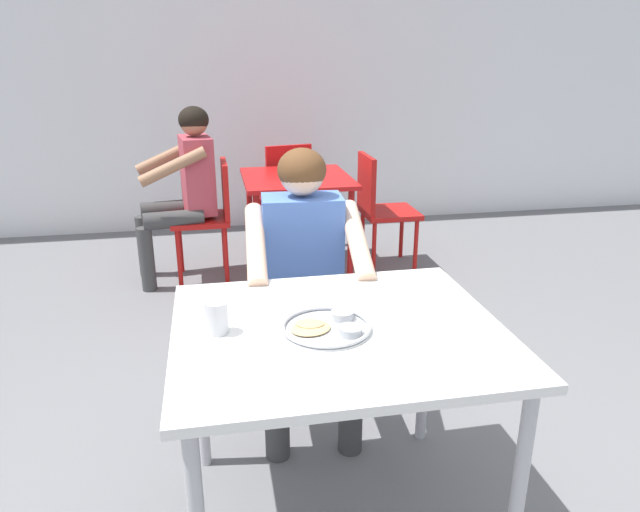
# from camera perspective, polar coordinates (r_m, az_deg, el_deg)

# --- Properties ---
(back_wall) EXTENTS (12.00, 0.12, 3.40)m
(back_wall) POSITION_cam_1_polar(r_m,az_deg,el_deg) (5.43, -7.65, 20.71)
(back_wall) COLOR white
(back_wall) RESTS_ON ground
(table_foreground) EXTENTS (1.03, 0.88, 0.75)m
(table_foreground) POSITION_cam_1_polar(r_m,az_deg,el_deg) (1.87, 1.78, -9.16)
(table_foreground) COLOR white
(table_foreground) RESTS_ON ground
(thali_tray) EXTENTS (0.28, 0.28, 0.03)m
(thali_tray) POSITION_cam_1_polar(r_m,az_deg,el_deg) (1.81, 0.78, -6.93)
(thali_tray) COLOR #B7BABF
(thali_tray) RESTS_ON table_foreground
(drinking_cup) EXTENTS (0.07, 0.07, 0.10)m
(drinking_cup) POSITION_cam_1_polar(r_m,az_deg,el_deg) (1.80, -10.16, -5.86)
(drinking_cup) COLOR silver
(drinking_cup) RESTS_ON table_foreground
(chair_foreground) EXTENTS (0.42, 0.46, 0.87)m
(chair_foreground) POSITION_cam_1_polar(r_m,az_deg,el_deg) (2.74, -2.01, -3.46)
(chair_foreground) COLOR silver
(chair_foreground) RESTS_ON ground
(diner_foreground) EXTENTS (0.51, 0.57, 1.20)m
(diner_foreground) POSITION_cam_1_polar(r_m,az_deg,el_deg) (2.45, -1.49, -0.88)
(diner_foreground) COLOR #3A3A3A
(diner_foreground) RESTS_ON ground
(table_background_red) EXTENTS (0.77, 0.82, 0.72)m
(table_background_red) POSITION_cam_1_polar(r_m,az_deg,el_deg) (4.24, -2.31, 6.61)
(table_background_red) COLOR #B71414
(table_background_red) RESTS_ON ground
(chair_red_left) EXTENTS (0.41, 0.40, 0.85)m
(chair_red_left) POSITION_cam_1_polar(r_m,az_deg,el_deg) (4.20, -10.69, 4.36)
(chair_red_left) COLOR #B71512
(chair_red_left) RESTS_ON ground
(chair_red_right) EXTENTS (0.41, 0.42, 0.86)m
(chair_red_right) POSITION_cam_1_polar(r_m,az_deg,el_deg) (4.37, 5.87, 5.17)
(chair_red_right) COLOR #AC1512
(chair_red_right) RESTS_ON ground
(chair_red_far) EXTENTS (0.47, 0.46, 0.86)m
(chair_red_far) POSITION_cam_1_polar(r_m,az_deg,el_deg) (4.86, -3.43, 6.70)
(chair_red_far) COLOR red
(chair_red_far) RESTS_ON ground
(patron_background) EXTENTS (0.59, 0.55, 1.22)m
(patron_background) POSITION_cam_1_polar(r_m,az_deg,el_deg) (4.17, -13.18, 7.35)
(patron_background) COLOR #3A3A3A
(patron_background) RESTS_ON ground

